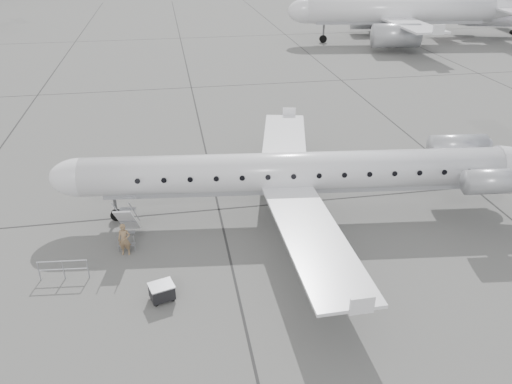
{
  "coord_description": "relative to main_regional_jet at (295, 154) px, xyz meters",
  "views": [
    {
      "loc": [
        -7.9,
        -19.53,
        14.39
      ],
      "look_at": [
        -3.89,
        2.94,
        2.3
      ],
      "focal_mm": 35.0,
      "sensor_mm": 36.0,
      "label": 1
    }
  ],
  "objects": [
    {
      "name": "ground",
      "position": [
        1.57,
        -4.18,
        -3.74
      ],
      "size": [
        320.0,
        320.0,
        0.0
      ],
      "primitive_type": "plane",
      "color": "#5D5D5B",
      "rests_on": "ground"
    },
    {
      "name": "main_regional_jet",
      "position": [
        0.0,
        0.0,
        0.0
      ],
      "size": [
        31.31,
        24.11,
        7.47
      ],
      "primitive_type": null,
      "rotation": [
        0.0,
        0.0,
        -0.11
      ],
      "color": "silver",
      "rests_on": "ground"
    },
    {
      "name": "airstair",
      "position": [
        -8.95,
        -1.15,
        -2.57
      ],
      "size": [
        1.08,
        2.18,
        2.34
      ],
      "primitive_type": null,
      "rotation": [
        0.0,
        0.0,
        -0.11
      ],
      "color": "silver",
      "rests_on": "ground"
    },
    {
      "name": "passenger",
      "position": [
        -9.09,
        -2.34,
        -2.88
      ],
      "size": [
        0.68,
        0.51,
        1.71
      ],
      "primitive_type": "imported",
      "rotation": [
        0.0,
        0.0,
        -0.17
      ],
      "color": "olive",
      "rests_on": "ground"
    },
    {
      "name": "safety_railing",
      "position": [
        -11.78,
        -3.89,
        -3.24
      ],
      "size": [
        2.2,
        0.3,
        1.0
      ],
      "primitive_type": null,
      "rotation": [
        0.0,
        0.0,
        -0.1
      ],
      "color": "#95989E",
      "rests_on": "ground"
    },
    {
      "name": "baggage_cart",
      "position": [
        -7.35,
        -6.16,
        -3.31
      ],
      "size": [
        1.18,
        1.05,
        0.86
      ],
      "primitive_type": null,
      "rotation": [
        0.0,
        0.0,
        0.29
      ],
      "color": "black",
      "rests_on": "ground"
    }
  ]
}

